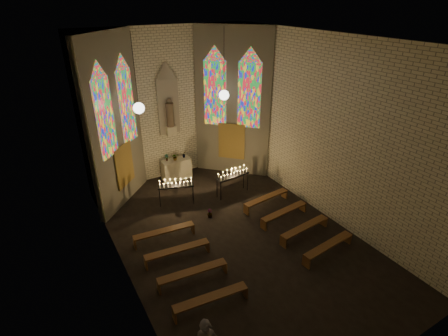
{
  "coord_description": "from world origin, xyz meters",
  "views": [
    {
      "loc": [
        -5.62,
        -8.82,
        8.18
      ],
      "look_at": [
        0.27,
        1.3,
        2.28
      ],
      "focal_mm": 28.0,
      "sensor_mm": 36.0,
      "label": 1
    }
  ],
  "objects_px": {
    "aisle_flower_pot": "(210,213)",
    "votive_stand_left": "(176,184)",
    "altar": "(176,169)",
    "votive_stand_right": "(233,174)"
  },
  "relations": [
    {
      "from": "votive_stand_left",
      "to": "votive_stand_right",
      "type": "xyz_separation_m",
      "value": [
        2.51,
        -0.51,
        0.05
      ]
    },
    {
      "from": "altar",
      "to": "aisle_flower_pot",
      "type": "height_order",
      "value": "altar"
    },
    {
      "from": "aisle_flower_pot",
      "to": "votive_stand_right",
      "type": "bearing_deg",
      "value": 32.12
    },
    {
      "from": "aisle_flower_pot",
      "to": "votive_stand_right",
      "type": "xyz_separation_m",
      "value": [
        1.76,
        1.11,
        0.82
      ]
    },
    {
      "from": "altar",
      "to": "aisle_flower_pot",
      "type": "xyz_separation_m",
      "value": [
        -0.18,
        -3.77,
        -0.32
      ]
    },
    {
      "from": "aisle_flower_pot",
      "to": "votive_stand_left",
      "type": "height_order",
      "value": "votive_stand_left"
    },
    {
      "from": "altar",
      "to": "votive_stand_left",
      "type": "relative_size",
      "value": 0.9
    },
    {
      "from": "aisle_flower_pot",
      "to": "votive_stand_left",
      "type": "relative_size",
      "value": 0.23
    },
    {
      "from": "altar",
      "to": "votive_stand_right",
      "type": "distance_m",
      "value": 3.14
    },
    {
      "from": "votive_stand_left",
      "to": "votive_stand_right",
      "type": "relative_size",
      "value": 0.96
    }
  ]
}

